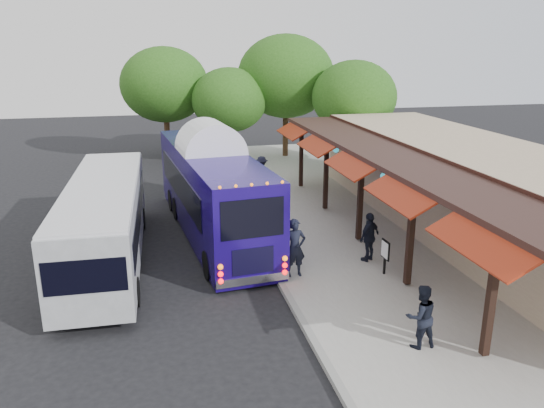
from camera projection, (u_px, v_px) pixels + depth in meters
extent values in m
plane|color=black|center=(288.00, 303.00, 15.63)|extent=(90.00, 90.00, 0.00)
cube|color=#9E9B93|center=(388.00, 240.00, 20.41)|extent=(10.00, 40.00, 0.15)
cube|color=gray|center=(262.00, 251.00, 19.35)|extent=(0.20, 40.00, 0.16)
cube|color=tan|center=(474.00, 191.00, 20.65)|extent=(5.00, 20.00, 3.60)
cube|color=black|center=(418.00, 157.00, 19.68)|extent=(0.06, 20.00, 0.60)
cube|color=#331E19|center=(391.00, 155.00, 19.42)|extent=(2.60, 20.00, 0.18)
cube|color=black|center=(492.00, 294.00, 12.18)|extent=(0.18, 0.18, 3.16)
cube|color=maroon|center=(482.00, 241.00, 11.70)|extent=(1.00, 3.20, 0.57)
cube|color=black|center=(411.00, 235.00, 15.91)|extent=(0.18, 0.18, 3.16)
cube|color=maroon|center=(401.00, 193.00, 15.43)|extent=(1.00, 3.20, 0.57)
cube|color=black|center=(360.00, 199.00, 19.64)|extent=(0.18, 0.18, 3.16)
cube|color=maroon|center=(351.00, 164.00, 19.16)|extent=(1.00, 3.20, 0.57)
cube|color=black|center=(326.00, 174.00, 23.38)|extent=(0.18, 0.18, 3.16)
cube|color=maroon|center=(317.00, 144.00, 22.89)|extent=(1.00, 3.20, 0.57)
cube|color=black|center=(301.00, 156.00, 27.11)|extent=(0.18, 0.18, 3.16)
cube|color=maroon|center=(293.00, 130.00, 26.62)|extent=(1.00, 3.20, 0.57)
sphere|color=teal|center=(464.00, 221.00, 13.82)|extent=(0.26, 0.26, 0.26)
sphere|color=teal|center=(384.00, 176.00, 18.49)|extent=(0.26, 0.26, 0.26)
sphere|color=teal|center=(336.00, 150.00, 23.15)|extent=(0.26, 0.26, 0.26)
cube|color=#190865|center=(212.00, 188.00, 20.83)|extent=(3.52, 11.36, 2.93)
cube|color=#190865|center=(213.00, 226.00, 21.30)|extent=(3.46, 11.24, 0.33)
ellipsoid|color=white|center=(210.00, 152.00, 20.41)|extent=(3.49, 11.14, 0.52)
cube|color=black|center=(233.00, 220.00, 15.47)|extent=(1.94, 0.23, 1.21)
cube|color=silver|center=(234.00, 281.00, 16.11)|extent=(2.33, 0.41, 0.26)
sphere|color=#FF0C0C|center=(201.00, 278.00, 15.74)|extent=(0.17, 0.17, 0.17)
sphere|color=#FF0C0C|center=(268.00, 272.00, 16.17)|extent=(0.17, 0.17, 0.17)
cylinder|color=black|center=(195.00, 265.00, 17.05)|extent=(0.38, 0.99, 0.97)
cylinder|color=black|center=(260.00, 259.00, 17.51)|extent=(0.38, 0.99, 0.97)
cylinder|color=black|center=(180.00, 199.00, 24.35)|extent=(0.38, 0.99, 0.97)
cylinder|color=black|center=(227.00, 196.00, 24.80)|extent=(0.38, 0.99, 0.97)
cube|color=#909498|center=(105.00, 219.00, 18.23)|extent=(2.50, 10.56, 2.42)
cube|color=black|center=(69.00, 216.00, 17.93)|extent=(0.22, 8.93, 0.91)
cube|color=black|center=(139.00, 211.00, 18.42)|extent=(0.22, 8.93, 0.91)
cube|color=silver|center=(102.00, 184.00, 17.87)|extent=(2.45, 10.35, 0.09)
cylinder|color=black|center=(61.00, 299.00, 14.89)|extent=(0.27, 0.88, 0.88)
cylinder|color=black|center=(137.00, 292.00, 15.34)|extent=(0.27, 0.88, 0.88)
cylinder|color=black|center=(86.00, 222.00, 21.27)|extent=(0.27, 0.88, 0.88)
cylinder|color=black|center=(140.00, 219.00, 21.72)|extent=(0.27, 0.88, 0.88)
imported|color=black|center=(295.00, 248.00, 16.84)|extent=(0.71, 0.49, 1.90)
imported|color=black|center=(421.00, 316.00, 12.88)|extent=(0.81, 0.64, 1.63)
imported|color=black|center=(369.00, 237.00, 18.05)|extent=(1.08, 0.90, 1.72)
imported|color=black|center=(262.00, 173.00, 26.97)|extent=(1.27, 1.05, 1.71)
cube|color=black|center=(385.00, 257.00, 17.06)|extent=(0.06, 0.06, 1.16)
cube|color=black|center=(385.00, 250.00, 16.98)|extent=(0.06, 0.53, 0.63)
cube|color=white|center=(385.00, 250.00, 16.97)|extent=(0.02, 0.44, 0.53)
cylinder|color=#382314|center=(230.00, 142.00, 33.47)|extent=(0.36, 0.36, 2.70)
ellipsoid|color=#214F13|center=(229.00, 100.00, 32.71)|extent=(4.66, 4.66, 3.96)
cylinder|color=#382314|center=(285.00, 131.00, 34.95)|extent=(0.36, 0.36, 3.60)
ellipsoid|color=#214F13|center=(286.00, 76.00, 33.93)|extent=(6.21, 6.21, 5.28)
cylinder|color=#382314|center=(352.00, 144.00, 32.21)|extent=(0.36, 0.36, 2.91)
ellipsoid|color=#214F13|center=(354.00, 97.00, 31.38)|extent=(5.03, 5.03, 4.28)
cylinder|color=#382314|center=(167.00, 134.00, 34.80)|extent=(0.36, 0.36, 3.25)
ellipsoid|color=#214F13|center=(164.00, 85.00, 33.87)|extent=(5.62, 5.62, 4.78)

